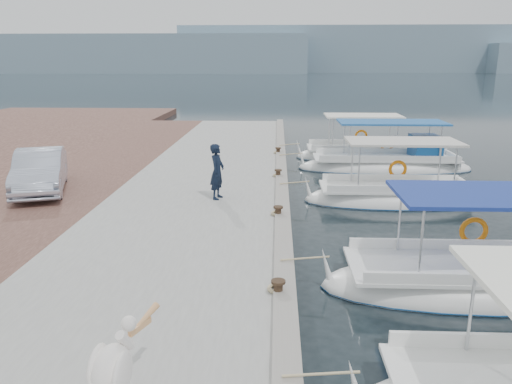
{
  "coord_description": "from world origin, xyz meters",
  "views": [
    {
      "loc": [
        -0.4,
        -12.3,
        4.91
      ],
      "look_at": [
        -1.0,
        1.68,
        1.2
      ],
      "focal_mm": 35.0,
      "sensor_mm": 36.0,
      "label": 1
    }
  ],
  "objects_px": {
    "fisherman": "(217,172)",
    "fishing_caique_b": "(475,285)",
    "pelican": "(113,367)",
    "fishing_caique_c": "(394,199)",
    "fishing_caique_e": "(358,156)",
    "parked_car": "(40,171)",
    "fishing_caique_d": "(387,166)"
  },
  "relations": [
    {
      "from": "fishing_caique_e",
      "to": "pelican",
      "type": "relative_size",
      "value": 4.39
    },
    {
      "from": "fishing_caique_e",
      "to": "parked_car",
      "type": "bearing_deg",
      "value": -143.61
    },
    {
      "from": "fishing_caique_d",
      "to": "fishing_caique_e",
      "type": "bearing_deg",
      "value": 108.69
    },
    {
      "from": "fishing_caique_e",
      "to": "pelican",
      "type": "xyz_separation_m",
      "value": [
        -6.24,
        -19.95,
        0.96
      ]
    },
    {
      "from": "fishing_caique_d",
      "to": "pelican",
      "type": "bearing_deg",
      "value": -112.52
    },
    {
      "from": "fisherman",
      "to": "fishing_caique_e",
      "type": "bearing_deg",
      "value": -18.91
    },
    {
      "from": "fishing_caique_c",
      "to": "fisherman",
      "type": "relative_size",
      "value": 3.52
    },
    {
      "from": "fishing_caique_d",
      "to": "fishing_caique_e",
      "type": "distance_m",
      "value": 2.85
    },
    {
      "from": "fishing_caique_e",
      "to": "fisherman",
      "type": "distance_m",
      "value": 11.57
    },
    {
      "from": "fishing_caique_c",
      "to": "fishing_caique_e",
      "type": "relative_size",
      "value": 1.0
    },
    {
      "from": "fishing_caique_c",
      "to": "parked_car",
      "type": "xyz_separation_m",
      "value": [
        -12.33,
        -0.83,
        1.09
      ]
    },
    {
      "from": "fisherman",
      "to": "pelican",
      "type": "bearing_deg",
      "value": -167.68
    },
    {
      "from": "fishing_caique_d",
      "to": "fisherman",
      "type": "distance_m",
      "value": 10.02
    },
    {
      "from": "fishing_caique_d",
      "to": "parked_car",
      "type": "bearing_deg",
      "value": -154.26
    },
    {
      "from": "fishing_caique_c",
      "to": "fishing_caique_e",
      "type": "xyz_separation_m",
      "value": [
        -0.02,
        8.25,
        -0.0
      ]
    },
    {
      "from": "pelican",
      "to": "fishing_caique_c",
      "type": "bearing_deg",
      "value": 61.88
    },
    {
      "from": "fishing_caique_c",
      "to": "parked_car",
      "type": "bearing_deg",
      "value": -176.16
    },
    {
      "from": "fishing_caique_b",
      "to": "fishing_caique_d",
      "type": "bearing_deg",
      "value": 86.82
    },
    {
      "from": "fishing_caique_b",
      "to": "fisherman",
      "type": "bearing_deg",
      "value": 138.95
    },
    {
      "from": "fishing_caique_b",
      "to": "fishing_caique_c",
      "type": "height_order",
      "value": "same"
    },
    {
      "from": "fishing_caique_c",
      "to": "fisherman",
      "type": "distance_m",
      "value": 6.43
    },
    {
      "from": "pelican",
      "to": "fishing_caique_b",
      "type": "bearing_deg",
      "value": 36.06
    },
    {
      "from": "fishing_caique_e",
      "to": "parked_car",
      "type": "height_order",
      "value": "fishing_caique_e"
    },
    {
      "from": "fishing_caique_e",
      "to": "fishing_caique_b",
      "type": "bearing_deg",
      "value": -89.19
    },
    {
      "from": "fishing_caique_b",
      "to": "fishing_caique_d",
      "type": "xyz_separation_m",
      "value": [
        0.7,
        12.55,
        0.06
      ]
    },
    {
      "from": "fishing_caique_c",
      "to": "fisherman",
      "type": "xyz_separation_m",
      "value": [
        -6.11,
        -1.5,
        1.28
      ]
    },
    {
      "from": "fishing_caique_c",
      "to": "pelican",
      "type": "relative_size",
      "value": 4.41
    },
    {
      "from": "fishing_caique_d",
      "to": "fishing_caique_c",
      "type": "bearing_deg",
      "value": -99.19
    },
    {
      "from": "fishing_caique_e",
      "to": "parked_car",
      "type": "distance_m",
      "value": 15.33
    },
    {
      "from": "fisherman",
      "to": "fishing_caique_b",
      "type": "bearing_deg",
      "value": -117.94
    },
    {
      "from": "fishing_caique_b",
      "to": "parked_car",
      "type": "height_order",
      "value": "fishing_caique_b"
    },
    {
      "from": "fishing_caique_c",
      "to": "parked_car",
      "type": "height_order",
      "value": "fishing_caique_c"
    }
  ]
}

